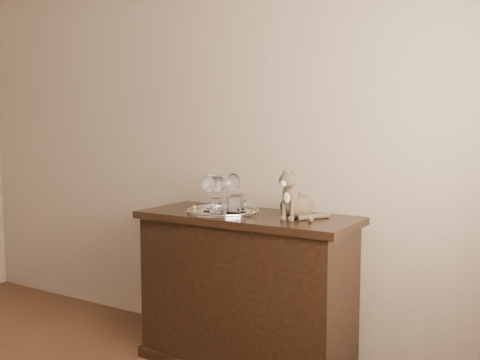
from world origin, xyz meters
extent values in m
cube|color=tan|center=(0.00, 2.25, 1.35)|extent=(4.00, 0.10, 2.70)
cylinder|color=silver|center=(0.47, 1.91, 0.85)|extent=(0.40, 0.40, 0.01)
cylinder|color=silver|center=(0.56, 1.87, 0.90)|extent=(0.08, 0.08, 0.09)
cylinder|color=silver|center=(0.49, 1.82, 0.90)|extent=(0.08, 0.08, 0.08)
cylinder|color=white|center=(0.55, 1.93, 0.91)|extent=(0.08, 0.08, 0.10)
camera|label=1|loc=(2.07, -0.52, 1.31)|focal=40.00mm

